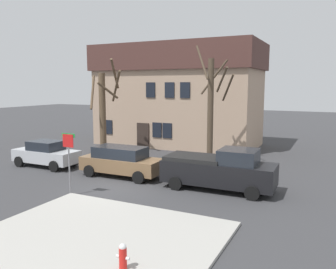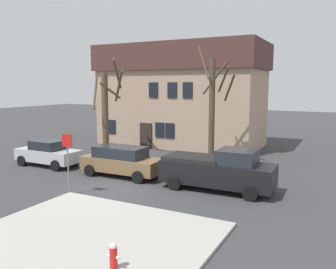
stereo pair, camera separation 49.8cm
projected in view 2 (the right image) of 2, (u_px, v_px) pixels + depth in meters
The scene contains 10 objects.
ground_plane at pixel (113, 187), 17.78m from camera, with size 120.00×120.00×0.00m, color #38383A.
sidewalk_slab at pixel (90, 238), 11.68m from camera, with size 8.13×6.76×0.12m, color #A8A59E.
building_main at pixel (181, 94), 30.15m from camera, with size 14.12×6.82×8.58m.
tree_bare_near at pixel (106, 109), 25.82m from camera, with size 2.68×2.78×7.05m.
tree_bare_mid at pixel (213, 107), 22.39m from camera, with size 2.68×2.67×7.70m.
car_silver_sedan at pixel (48, 153), 22.33m from camera, with size 4.35×1.94×1.66m.
car_brown_wagon at pixel (121, 161), 19.77m from camera, with size 4.75×1.99×1.72m.
pickup_truck_black at pixel (218, 170), 17.11m from camera, with size 5.59×2.27×2.11m.
fire_hydrant at pixel (113, 255), 9.58m from camera, with size 0.42×0.22×0.74m.
street_sign_pole at pixel (68, 152), 16.20m from camera, with size 0.76×0.07×2.96m.
Camera 2 is at (10.44, -14.00, 5.16)m, focal length 37.05 mm.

